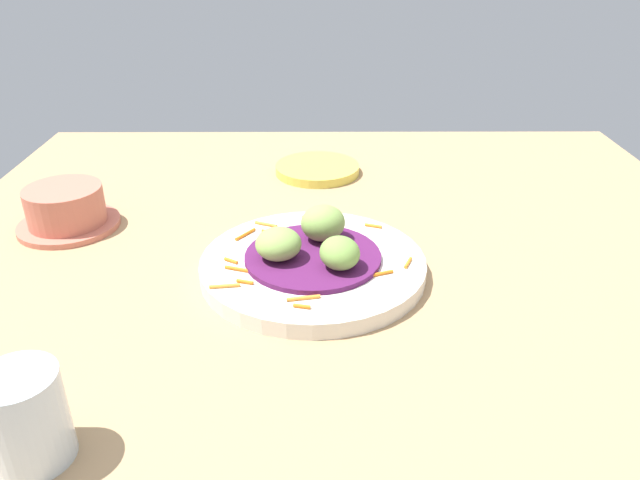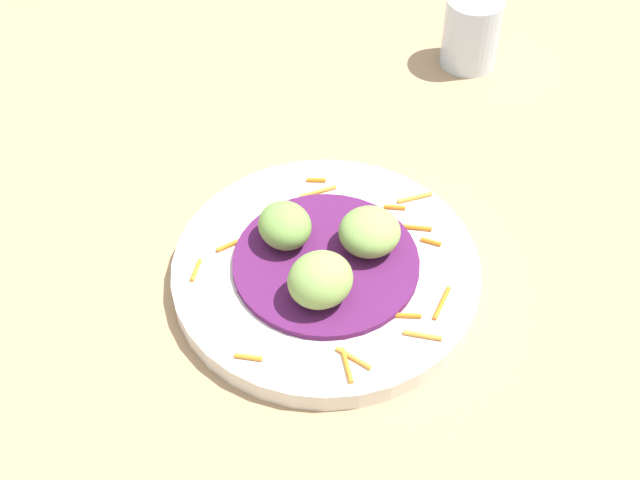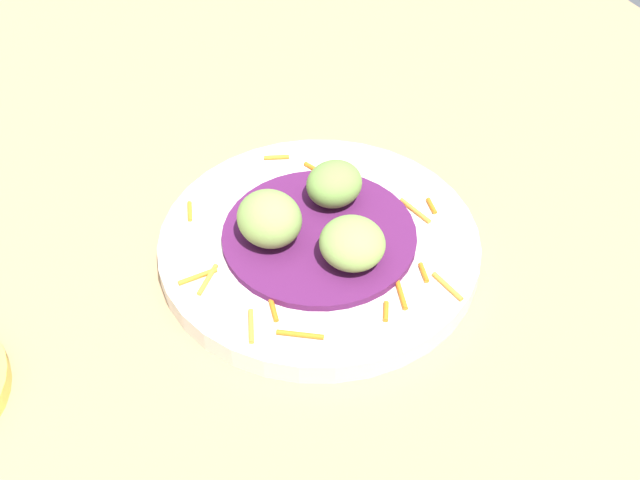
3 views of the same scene
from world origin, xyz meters
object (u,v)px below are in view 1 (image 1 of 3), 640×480
object	(u,v)px
water_glass	(26,418)
main_plate	(313,266)
guac_scoop_right	(278,244)
terracotta_bowl	(66,209)
side_plate_small	(317,169)
guac_scoop_left	(337,253)
guac_scoop_center	(323,223)

from	to	relation	value
water_glass	main_plate	bearing A→B (deg)	-127.53
guac_scoop_right	terracotta_bowl	xyz separation A→B (cm)	(30.00, -13.54, -1.73)
guac_scoop_right	side_plate_small	distance (cm)	34.57
main_plate	terracotta_bowl	bearing A→B (deg)	-20.43
guac_scoop_left	side_plate_small	bearing A→B (deg)	-86.54
guac_scoop_left	terracotta_bowl	size ratio (longest dim) A/B	0.37
water_glass	guac_scoop_left	bearing A→B (deg)	-134.08
side_plate_small	terracotta_bowl	xyz separation A→B (cm)	(34.57, 20.52, 2.01)
side_plate_small	guac_scoop_center	bearing A→B (deg)	91.32
guac_scoop_right	water_glass	size ratio (longest dim) A/B	0.67
guac_scoop_right	side_plate_small	size ratio (longest dim) A/B	0.38
guac_scoop_right	terracotta_bowl	bearing A→B (deg)	-24.29
guac_scoop_center	water_glass	distance (cm)	39.69
main_plate	guac_scoop_center	world-z (taller)	guac_scoop_center
side_plate_small	water_glass	world-z (taller)	water_glass
guac_scoop_center	water_glass	bearing A→B (deg)	54.48
main_plate	guac_scoop_left	world-z (taller)	guac_scoop_left
terracotta_bowl	side_plate_small	bearing A→B (deg)	-149.31
guac_scoop_center	guac_scoop_left	bearing A→B (deg)	102.32
guac_scoop_left	terracotta_bowl	bearing A→B (deg)	-23.12
guac_scoop_right	terracotta_bowl	world-z (taller)	guac_scoop_right
water_glass	guac_scoop_right	bearing A→B (deg)	-122.90
main_plate	terracotta_bowl	distance (cm)	36.33
guac_scoop_left	guac_scoop_center	distance (cm)	7.11
guac_scoop_left	guac_scoop_right	xyz separation A→B (cm)	(6.76, -2.16, 0.04)
side_plate_small	terracotta_bowl	bearing A→B (deg)	30.69
side_plate_small	guac_scoop_left	bearing A→B (deg)	93.46
guac_scoop_center	terracotta_bowl	bearing A→B (deg)	-13.96
guac_scoop_left	guac_scoop_right	bearing A→B (deg)	-17.68
guac_scoop_left	terracotta_bowl	world-z (taller)	guac_scoop_left
guac_scoop_right	terracotta_bowl	size ratio (longest dim) A/B	0.39
side_plate_small	terracotta_bowl	distance (cm)	40.25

